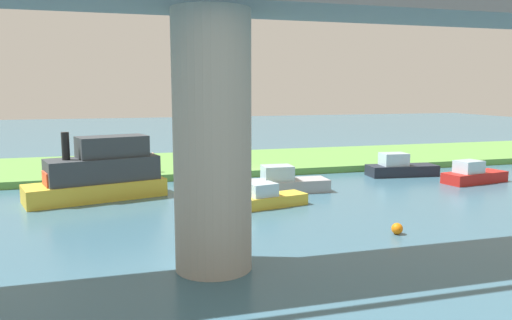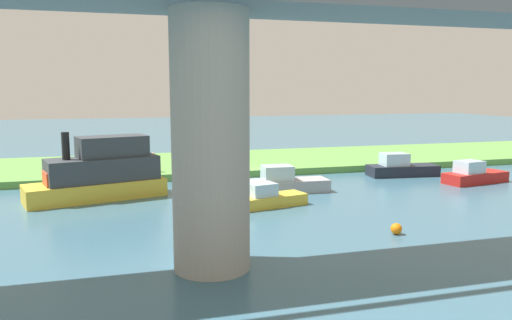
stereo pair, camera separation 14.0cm
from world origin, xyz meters
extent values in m
plane|color=#386075|center=(0.00, 0.00, 0.00)|extent=(160.00, 160.00, 0.00)
cube|color=#5B9342|center=(0.00, -6.00, 0.25)|extent=(80.00, 12.00, 0.50)
cylinder|color=#9E998E|center=(5.29, 17.29, 4.47)|extent=(2.70, 2.70, 8.95)
cube|color=slate|center=(5.29, 17.29, 9.20)|extent=(64.33, 4.00, 0.50)
cylinder|color=#2D334C|center=(5.87, -1.38, 0.78)|extent=(0.29, 0.29, 0.55)
cylinder|color=red|center=(5.87, -1.38, 1.35)|extent=(0.41, 0.41, 0.60)
sphere|color=tan|center=(5.87, -1.38, 1.77)|extent=(0.24, 0.24, 0.24)
cylinder|color=brown|center=(0.99, -0.73, 1.03)|extent=(0.20, 0.20, 1.06)
cube|color=gold|center=(9.59, 4.34, 0.52)|extent=(8.14, 4.56, 1.03)
cube|color=#33383D|center=(9.18, 4.22, 1.72)|extent=(6.58, 3.89, 1.37)
cube|color=#33383D|center=(8.60, 4.06, 3.01)|extent=(4.25, 2.92, 1.20)
cylinder|color=black|center=(11.08, 4.75, 3.18)|extent=(0.43, 0.43, 1.55)
cube|color=#D84C2D|center=(11.58, 4.89, 1.42)|extent=(1.74, 1.86, 0.77)
cube|color=gold|center=(0.44, 8.84, 0.31)|extent=(4.18, 2.25, 0.62)
cube|color=silver|center=(0.96, 8.96, 0.97)|extent=(1.64, 1.41, 0.70)
cube|color=#1E232D|center=(-11.80, 2.33, 0.39)|extent=(5.22, 2.31, 0.79)
cube|color=silver|center=(-11.12, 2.26, 1.24)|extent=(1.96, 1.62, 0.90)
cube|color=#99999E|center=(-1.73, 5.53, 0.39)|extent=(5.09, 2.00, 0.78)
cube|color=silver|center=(-1.06, 5.50, 1.23)|extent=(1.87, 1.50, 0.89)
cube|color=red|center=(-15.03, 6.11, 0.36)|extent=(4.86, 2.43, 0.72)
cube|color=silver|center=(-14.42, 6.22, 1.13)|extent=(1.87, 1.59, 0.82)
sphere|color=orange|center=(-3.25, 15.43, 0.25)|extent=(0.50, 0.50, 0.50)
camera|label=1|loc=(8.61, 34.06, 6.30)|focal=35.03mm
camera|label=2|loc=(8.47, 34.10, 6.30)|focal=35.03mm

